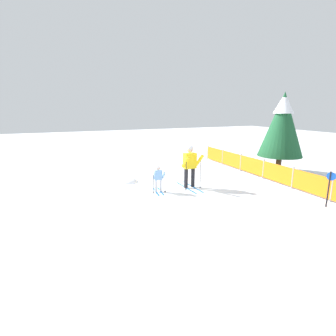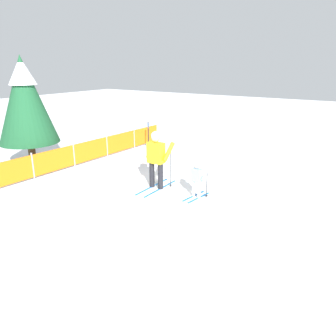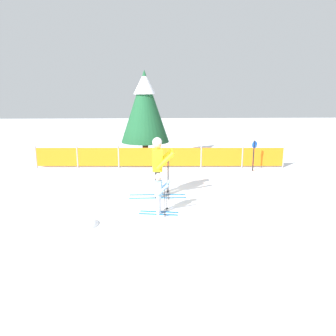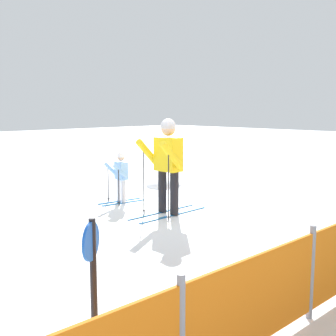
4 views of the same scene
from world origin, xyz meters
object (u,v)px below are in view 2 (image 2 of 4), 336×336
at_px(safety_fence, 74,155).
at_px(skier_adult, 156,155).
at_px(trail_marker, 148,132).
at_px(skier_child, 197,177).
at_px(conifer_far, 25,99).

bearing_deg(safety_fence, skier_adult, -91.67).
bearing_deg(trail_marker, skier_child, -130.02).
distance_m(skier_adult, safety_fence, 3.91).
bearing_deg(skier_adult, safety_fence, 88.13).
distance_m(skier_adult, skier_child, 1.48).
xyz_separation_m(skier_child, conifer_far, (-0.53, 6.89, 1.87)).
relative_size(skier_adult, trail_marker, 1.47).
height_order(skier_adult, conifer_far, conifer_far).
distance_m(conifer_far, trail_marker, 5.23).
bearing_deg(skier_adult, conifer_far, 95.32).
xyz_separation_m(safety_fence, conifer_far, (-0.64, 1.62, 2.04)).
height_order(safety_fence, conifer_far, conifer_far).
xyz_separation_m(skier_adult, conifer_far, (-0.53, 5.48, 1.42)).
distance_m(skier_adult, conifer_far, 5.69).
distance_m(skier_child, conifer_far, 7.16).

